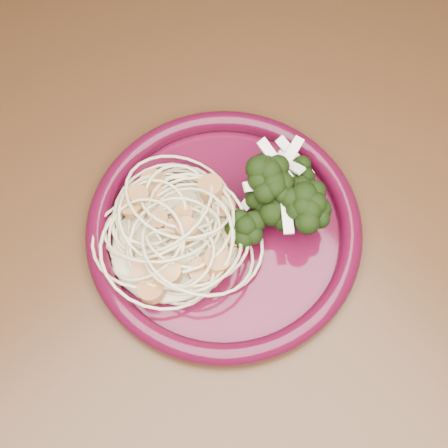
% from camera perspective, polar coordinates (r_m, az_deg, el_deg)
% --- Properties ---
extents(dining_table, '(1.20, 0.80, 0.75)m').
position_cam_1_polar(dining_table, '(0.72, -2.06, 1.97)').
color(dining_table, '#472814').
rests_on(dining_table, ground).
extents(dinner_plate, '(0.34, 0.34, 0.02)m').
position_cam_1_polar(dinner_plate, '(0.59, 0.00, -0.42)').
color(dinner_plate, '#46091D').
rests_on(dinner_plate, dining_table).
extents(spaghetti_pile, '(0.16, 0.15, 0.03)m').
position_cam_1_polar(spaghetti_pile, '(0.57, -4.30, -1.28)').
color(spaghetti_pile, beige).
rests_on(spaghetti_pile, dinner_plate).
extents(scallop_cluster, '(0.16, 0.16, 0.04)m').
position_cam_1_polar(scallop_cluster, '(0.54, -4.56, 0.22)').
color(scallop_cluster, tan).
rests_on(scallop_cluster, spaghetti_pile).
extents(broccoli_pile, '(0.13, 0.16, 0.05)m').
position_cam_1_polar(broccoli_pile, '(0.58, 5.21, 1.98)').
color(broccoli_pile, black).
rests_on(broccoli_pile, dinner_plate).
extents(onion_garnish, '(0.09, 0.11, 0.05)m').
position_cam_1_polar(onion_garnish, '(0.55, 5.47, 3.40)').
color(onion_garnish, '#ECECCA').
rests_on(onion_garnish, broccoli_pile).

